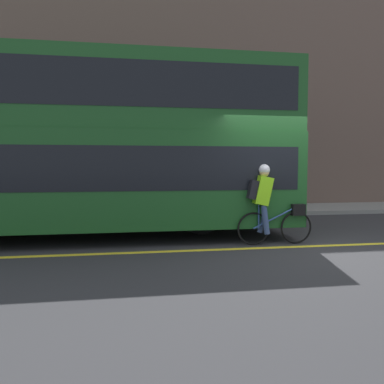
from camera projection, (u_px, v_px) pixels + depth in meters
ground_plane at (291, 246)px, 7.14m from camera, size 80.00×80.00×0.00m
road_center_line at (293, 247)px, 7.06m from camera, size 50.00×0.14×0.01m
sidewalk_curb at (224, 210)px, 12.35m from camera, size 60.00×2.34×0.12m
building_facade at (216, 69)px, 13.30m from camera, size 60.00×0.30×9.95m
bus at (51, 140)px, 7.79m from camera, size 10.15×2.62×3.71m
cyclist_on_bike at (267, 201)px, 7.22m from camera, size 1.52×0.32×1.56m
trash_bin at (53, 198)px, 11.35m from camera, size 0.60×0.60×0.84m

